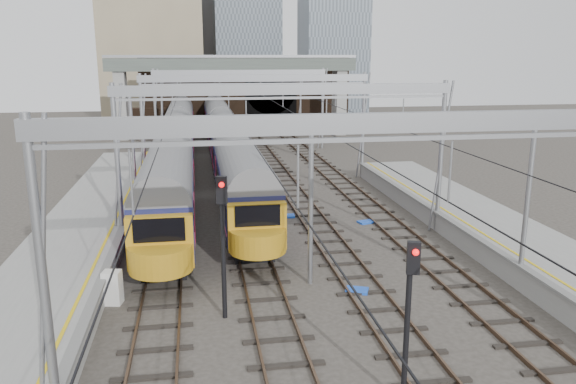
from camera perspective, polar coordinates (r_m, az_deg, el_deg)
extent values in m
plane|color=#38332D|center=(21.87, 3.32, -11.25)|extent=(160.00, 160.00, 0.00)
cube|color=gray|center=(24.17, -22.70, -8.43)|extent=(4.20, 55.00, 1.10)
cube|color=slate|center=(23.59, -17.93, -7.25)|extent=(0.35, 55.00, 0.12)
cube|color=gold|center=(23.65, -19.15, -7.13)|extent=(0.12, 55.00, 0.01)
cube|color=slate|center=(23.31, 24.39, -8.10)|extent=(0.35, 47.00, 0.12)
cube|color=gold|center=(23.56, 25.43, -7.81)|extent=(0.12, 47.00, 0.01)
cube|color=#4C3828|center=(35.59, -12.72, -1.49)|extent=(0.08, 80.00, 0.16)
cube|color=#4C3828|center=(35.52, -10.40, -1.40)|extent=(0.08, 80.00, 0.16)
cube|color=black|center=(35.57, -11.56, -1.57)|extent=(2.40, 80.00, 0.14)
cube|color=#4C3828|center=(35.56, -6.28, -1.24)|extent=(0.08, 80.00, 0.16)
cube|color=#4C3828|center=(35.66, -3.97, -1.15)|extent=(0.08, 80.00, 0.16)
cube|color=black|center=(35.62, -5.12, -1.31)|extent=(2.40, 80.00, 0.14)
cube|color=#4C3828|center=(35.97, 0.10, -0.98)|extent=(0.08, 80.00, 0.16)
cube|color=#4C3828|center=(36.23, 2.34, -0.89)|extent=(0.08, 80.00, 0.16)
cube|color=black|center=(36.12, 1.22, -1.05)|extent=(2.40, 80.00, 0.14)
cube|color=#4C3828|center=(36.82, 6.25, -0.72)|extent=(0.08, 80.00, 0.16)
cube|color=#4C3828|center=(37.23, 8.38, -0.62)|extent=(0.08, 80.00, 0.16)
cube|color=black|center=(37.04, 7.32, -0.78)|extent=(2.40, 80.00, 0.14)
cylinder|color=gray|center=(14.79, -23.63, -8.19)|extent=(0.24, 0.24, 8.00)
cube|color=gray|center=(14.14, 9.11, 6.94)|extent=(16.80, 0.28, 0.50)
cylinder|color=gray|center=(28.07, -16.90, 2.40)|extent=(0.24, 0.24, 8.00)
cylinder|color=gray|center=(30.56, 15.26, 3.39)|extent=(0.24, 0.24, 8.00)
cube|color=gray|center=(27.73, -0.13, 10.37)|extent=(16.80, 0.28, 0.50)
cylinder|color=gray|center=(41.82, -14.53, 6.12)|extent=(0.24, 0.24, 8.00)
cylinder|color=gray|center=(43.53, 7.64, 6.71)|extent=(0.24, 0.24, 8.00)
cube|color=gray|center=(41.59, -3.30, 11.47)|extent=(16.80, 0.28, 0.50)
cylinder|color=gray|center=(55.69, -13.33, 7.98)|extent=(0.24, 0.24, 8.00)
cylinder|color=gray|center=(56.99, 3.52, 8.45)|extent=(0.24, 0.24, 8.00)
cube|color=gray|center=(55.52, -4.89, 12.01)|extent=(16.80, 0.28, 0.50)
cylinder|color=gray|center=(67.62, -12.69, 8.97)|extent=(0.24, 0.24, 8.00)
cylinder|color=gray|center=(68.70, 1.27, 9.37)|extent=(0.24, 0.24, 8.00)
cube|color=gray|center=(67.48, -5.73, 12.29)|extent=(16.80, 0.28, 0.50)
cube|color=black|center=(34.55, -11.99, 7.24)|extent=(0.03, 80.00, 0.03)
cube|color=black|center=(34.61, -5.31, 7.49)|extent=(0.03, 80.00, 0.03)
cube|color=black|center=(35.12, 1.27, 7.64)|extent=(0.03, 80.00, 0.03)
cube|color=black|center=(36.07, 7.58, 7.68)|extent=(0.03, 80.00, 0.03)
cube|color=black|center=(71.77, -4.27, 9.92)|extent=(26.00, 2.00, 9.00)
cube|color=black|center=(71.24, -1.74, 8.39)|extent=(6.50, 0.10, 5.20)
cylinder|color=black|center=(71.05, -1.75, 10.48)|extent=(6.50, 0.10, 6.50)
cube|color=black|center=(70.96, -13.92, 7.08)|extent=(6.00, 1.50, 3.00)
cube|color=gray|center=(66.01, -16.55, 8.72)|extent=(1.20, 2.50, 8.20)
cube|color=gray|center=(67.68, 5.22, 9.33)|extent=(1.20, 2.50, 8.20)
cube|color=#545E56|center=(65.48, -5.62, 12.77)|extent=(28.00, 3.00, 1.40)
cube|color=gray|center=(65.47, -5.64, 13.56)|extent=(28.00, 3.00, 0.30)
cube|color=tan|center=(85.52, -13.54, 14.56)|extent=(14.00, 12.00, 22.00)
cube|color=#4C5660|center=(91.96, -4.29, 17.92)|extent=(10.00, 10.00, 32.00)
cube|color=gray|center=(99.35, -8.20, 13.47)|extent=(18.00, 14.00, 18.00)
cube|color=black|center=(53.90, -6.67, 4.16)|extent=(2.02, 60.07, 0.70)
cube|color=#131D44|center=(53.63, -6.72, 6.06)|extent=(2.58, 60.07, 2.30)
cylinder|color=slate|center=(53.49, -6.75, 7.28)|extent=(2.52, 59.57, 2.52)
cube|color=black|center=(53.58, -6.73, 6.45)|extent=(2.60, 58.87, 0.69)
cube|color=#D8436C|center=(53.72, -6.70, 5.38)|extent=(2.60, 59.07, 0.11)
cube|color=#B68217|center=(24.14, -3.13, -3.59)|extent=(2.52, 0.60, 2.10)
cube|color=black|center=(23.82, -3.11, -2.42)|extent=(1.93, 0.08, 0.92)
cube|color=black|center=(45.52, -11.16, 2.23)|extent=(2.08, 46.15, 0.70)
cube|color=#131D44|center=(45.20, -11.26, 4.50)|extent=(2.65, 46.15, 2.36)
cylinder|color=slate|center=(45.03, -11.34, 5.98)|extent=(2.59, 45.65, 2.59)
cube|color=black|center=(45.15, -11.29, 4.97)|extent=(2.67, 44.95, 0.71)
cube|color=#D8436C|center=(45.31, -11.23, 3.68)|extent=(2.67, 45.15, 0.11)
cube|color=#B68217|center=(22.61, -12.87, -5.05)|extent=(2.59, 0.60, 2.16)
cube|color=black|center=(22.28, -12.97, -3.80)|extent=(1.98, 0.08, 0.94)
cylinder|color=black|center=(19.93, -6.61, -5.94)|extent=(0.17, 0.17, 5.10)
cube|color=black|center=(19.12, -6.76, 0.19)|extent=(0.40, 0.25, 0.96)
sphere|color=red|center=(18.95, -6.76, 0.73)|extent=(0.19, 0.19, 0.19)
cylinder|color=black|center=(15.49, 11.98, -13.26)|extent=(0.15, 0.15, 4.56)
cube|color=black|center=(14.55, 12.63, -6.55)|extent=(0.37, 0.27, 0.85)
sphere|color=red|center=(14.38, 12.85, -6.00)|extent=(0.17, 0.17, 0.17)
cube|color=silver|center=(22.58, -17.40, -9.25)|extent=(0.75, 0.66, 1.31)
cube|color=blue|center=(23.01, 7.01, -9.88)|extent=(1.06, 0.92, 0.10)
cube|color=blue|center=(32.92, -0.14, -2.45)|extent=(0.97, 0.73, 0.11)
cube|color=blue|center=(32.06, 7.90, -3.04)|extent=(0.97, 0.80, 0.10)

